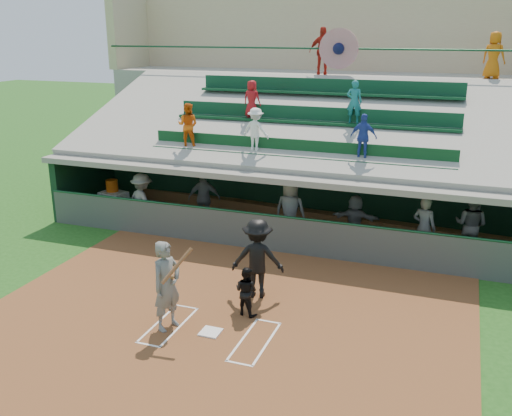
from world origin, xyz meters
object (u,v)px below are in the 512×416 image
(home_plate, at_px, (211,332))
(water_cooler, at_px, (112,186))
(white_table, at_px, (114,202))
(batter_at_plate, at_px, (167,285))
(catcher, at_px, (246,291))

(home_plate, height_order, water_cooler, water_cooler)
(white_table, height_order, water_cooler, water_cooler)
(batter_at_plate, bearing_deg, water_cooler, 131.11)
(catcher, distance_m, water_cooler, 9.04)
(batter_at_plate, xyz_separation_m, white_table, (-5.72, 6.58, -0.61))
(batter_at_plate, distance_m, catcher, 1.86)
(water_cooler, bearing_deg, batter_at_plate, -48.89)
(catcher, bearing_deg, home_plate, 82.65)
(catcher, height_order, white_table, catcher)
(home_plate, bearing_deg, white_table, 135.87)
(white_table, bearing_deg, batter_at_plate, -39.02)
(home_plate, distance_m, white_table, 9.32)
(white_table, bearing_deg, water_cooler, 150.71)
(home_plate, relative_size, catcher, 0.37)
(batter_at_plate, height_order, water_cooler, batter_at_plate)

